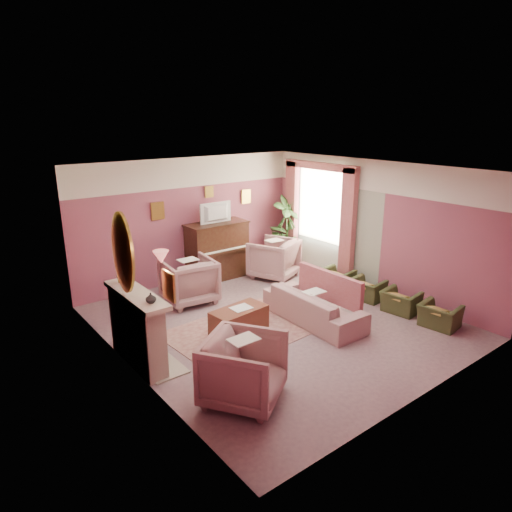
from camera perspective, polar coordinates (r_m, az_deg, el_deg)
floor at (r=8.55m, az=2.41°, el=-8.26°), size 5.50×6.00×0.01m
ceiling at (r=7.77m, az=2.67°, el=10.74°), size 5.50×6.00×0.01m
wall_back at (r=10.43m, az=-8.23°, el=4.45°), size 5.50×0.02×2.80m
wall_front at (r=6.21m, az=20.86°, el=-5.46°), size 5.50×0.02×2.80m
wall_left at (r=6.68m, az=-15.76°, el=-3.35°), size 0.02×6.00×2.80m
wall_right at (r=10.00m, az=14.66°, el=3.50°), size 0.02×6.00×2.80m
picture_rail_band at (r=10.25m, az=-8.46°, el=10.31°), size 5.50×0.01×0.65m
stripe_panel at (r=10.87m, az=9.08°, el=3.17°), size 0.01×3.00×2.15m
fireplace_surround at (r=7.24m, az=-14.66°, el=-8.96°), size 0.30×1.40×1.10m
fireplace_inset at (r=7.34m, az=-13.85°, el=-9.83°), size 0.18×0.72×0.68m
fire_ember at (r=7.43m, az=-13.46°, el=-10.99°), size 0.06×0.54×0.10m
mantel_shelf at (r=7.02m, az=-14.78°, el=-4.72°), size 0.40×1.55×0.07m
hearth at (r=7.55m, az=-12.93°, el=-12.26°), size 0.55×1.50×0.02m
mirror_frame at (r=6.75m, az=-16.30°, el=0.40°), size 0.04×0.72×1.20m
mirror_glass at (r=6.76m, az=-16.11°, el=0.44°), size 0.01×0.60×1.06m
sconce_shade at (r=5.81m, az=-11.79°, el=-0.12°), size 0.20×0.20×0.16m
piano at (r=10.61m, az=-4.86°, el=0.59°), size 1.40×0.60×1.30m
piano_keyshelf at (r=10.31m, az=-3.80°, el=0.53°), size 1.30×0.12×0.06m
piano_keys at (r=10.30m, az=-3.80°, el=0.74°), size 1.20×0.08×0.02m
piano_top at (r=10.44m, az=-4.95°, el=4.07°), size 1.45×0.65×0.04m
television at (r=10.34m, az=-4.84°, el=5.58°), size 0.80×0.12×0.48m
print_back_left at (r=9.97m, az=-12.19°, el=5.53°), size 0.30×0.03×0.38m
print_back_right at (r=11.16m, az=-1.25°, el=7.44°), size 0.26×0.03×0.34m
print_back_mid at (r=10.54m, az=-5.89°, el=7.99°), size 0.22×0.03×0.26m
print_left_wall at (r=5.56m, az=-10.84°, el=-3.70°), size 0.03×0.28×0.36m
window_blind at (r=10.88m, az=8.15°, el=6.59°), size 0.03×1.40×1.80m
curtain_left at (r=10.30m, az=11.41°, el=3.55°), size 0.16×0.34×2.60m
curtain_right at (r=11.55m, az=4.50°, el=5.30°), size 0.16×0.34×2.60m
pelmet at (r=10.70m, az=8.04°, el=11.08°), size 0.16×2.20×0.16m
mantel_plant at (r=7.45m, az=-16.52°, el=-2.19°), size 0.16×0.16×0.28m
mantel_vase at (r=6.56m, az=-13.01°, el=-5.14°), size 0.16×0.16×0.16m
area_rug at (r=8.21m, az=-1.79°, el=-9.32°), size 2.60×1.94×0.01m
coffee_table at (r=8.08m, az=-2.14°, el=-8.07°), size 1.04×0.60×0.45m
table_paper at (r=8.01m, az=-1.86°, el=-6.49°), size 0.35×0.28×0.01m
sofa at (r=8.48m, az=7.25°, el=-5.53°), size 0.68×2.05×0.83m
sofa_throw at (r=8.68m, az=9.17°, el=-3.75°), size 0.10×1.55×0.57m
floral_armchair_left at (r=9.35m, az=-8.40°, el=-2.77°), size 0.97×0.97×1.02m
floral_armchair_right at (r=10.66m, az=2.25°, el=-0.07°), size 0.97×0.97×1.02m
floral_armchair_front at (r=6.18m, az=-1.52°, el=-13.63°), size 0.97×0.97×1.02m
olive_chair_a at (r=8.88m, az=22.01°, el=-6.52°), size 0.47×0.67×0.58m
olive_chair_b at (r=9.27m, az=17.67°, el=-5.06°), size 0.47×0.67×0.58m
olive_chair_c at (r=9.71m, az=13.72°, el=-3.70°), size 0.47×0.67×0.58m
olive_chair_d at (r=10.20m, az=10.14°, el=-2.44°), size 0.47×0.67×0.58m
side_table at (r=11.62m, az=2.47°, el=0.58°), size 0.52×0.52×0.70m
side_plant_big at (r=11.48m, az=2.50°, el=3.07°), size 0.30×0.30×0.34m
side_plant_small at (r=11.49m, az=3.28°, el=2.91°), size 0.16×0.16×0.28m
palm_pot at (r=11.68m, az=3.77°, el=-0.28°), size 0.34×0.34×0.34m
palm_plant at (r=11.44m, az=3.86°, el=3.97°), size 0.76×0.76×1.44m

